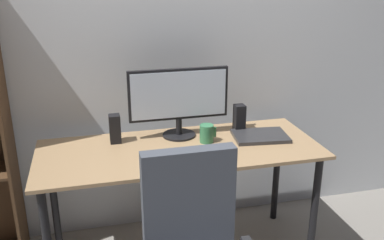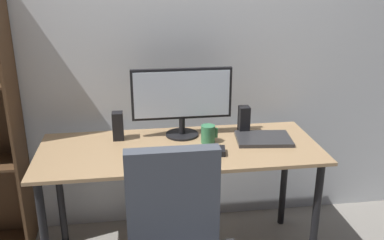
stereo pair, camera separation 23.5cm
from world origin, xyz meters
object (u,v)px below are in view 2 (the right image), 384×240
at_px(desk, 180,161).
at_px(keyboard, 184,154).
at_px(monitor, 182,97).
at_px(laptop, 263,139).
at_px(speaker_right, 244,120).
at_px(mouse, 220,151).
at_px(coffee_mug, 208,134).
at_px(speaker_left, 118,126).

xyz_separation_m(desk, keyboard, (0.01, -0.12, 0.10)).
height_order(monitor, laptop, monitor).
xyz_separation_m(desk, speaker_right, (0.42, 0.17, 0.17)).
bearing_deg(speaker_right, mouse, -125.83).
relative_size(desk, mouse, 16.73).
relative_size(keyboard, coffee_mug, 2.74).
bearing_deg(mouse, monitor, 130.87).
height_order(coffee_mug, speaker_right, speaker_right).
bearing_deg(keyboard, mouse, 1.36).
bearing_deg(speaker_left, laptop, -9.35).
relative_size(speaker_left, speaker_right, 1.00).
xyz_separation_m(desk, laptop, (0.50, 0.03, 0.10)).
bearing_deg(coffee_mug, monitor, 136.27).
bearing_deg(laptop, speaker_left, 177.14).
height_order(keyboard, coffee_mug, coffee_mug).
distance_m(coffee_mug, speaker_right, 0.28).
height_order(desk, speaker_right, speaker_right).
bearing_deg(speaker_left, keyboard, -39.21).
bearing_deg(monitor, speaker_right, -1.18).
distance_m(desk, speaker_left, 0.43).
height_order(speaker_left, speaker_right, same).
bearing_deg(keyboard, laptop, 17.42).
relative_size(mouse, laptop, 0.30).
bearing_deg(desk, speaker_right, 22.22).
distance_m(keyboard, speaker_right, 0.51).
distance_m(laptop, speaker_right, 0.18).
distance_m(keyboard, speaker_left, 0.47).
bearing_deg(desk, coffee_mug, 15.27).
height_order(desk, keyboard, keyboard).
distance_m(mouse, coffee_mug, 0.17).
bearing_deg(coffee_mug, speaker_left, 166.64).
relative_size(monitor, keyboard, 2.06).
height_order(desk, monitor, monitor).
xyz_separation_m(keyboard, laptop, (0.49, 0.15, 0.00)).
bearing_deg(speaker_right, coffee_mug, -153.28).
relative_size(monitor, laptop, 1.87).
bearing_deg(coffee_mug, desk, -164.73).
xyz_separation_m(coffee_mug, laptop, (0.33, -0.02, -0.04)).
distance_m(monitor, keyboard, 0.38).
distance_m(monitor, laptop, 0.54).
distance_m(desk, coffee_mug, 0.23).
distance_m(laptop, speaker_left, 0.87).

